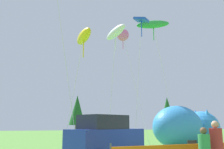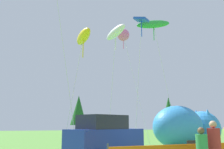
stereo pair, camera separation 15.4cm
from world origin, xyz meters
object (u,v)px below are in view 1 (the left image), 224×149
(folding_chair, at_px, (191,148))
(kite_white_ghost, at_px, (116,33))
(parked_car, at_px, (105,137))
(kite_blue_box, at_px, (141,22))
(inflatable_cat, at_px, (186,129))
(kite_green_fish, at_px, (153,25))
(kite_yellow_hero, at_px, (84,37))
(kite_pink_octopus, at_px, (123,35))
(spectator_in_grey_shirt, at_px, (217,147))

(folding_chair, xyz_separation_m, kite_white_ghost, (-2.14, 5.02, 7.66))
(parked_car, distance_m, kite_blue_box, 8.98)
(kite_white_ghost, distance_m, kite_blue_box, 2.02)
(inflatable_cat, xyz_separation_m, kite_white_ghost, (-5.41, 0.19, 6.78))
(folding_chair, bearing_deg, kite_green_fish, -10.13)
(folding_chair, height_order, inflatable_cat, inflatable_cat)
(folding_chair, height_order, kite_white_ghost, kite_white_ghost)
(kite_green_fish, bearing_deg, kite_yellow_hero, -161.46)
(kite_pink_octopus, bearing_deg, kite_yellow_hero, -131.20)
(spectator_in_grey_shirt, height_order, kite_yellow_hero, kite_yellow_hero)
(parked_car, distance_m, kite_green_fish, 10.13)
(folding_chair, distance_m, kite_pink_octopus, 12.48)
(kite_white_ghost, bearing_deg, kite_pink_octopus, 60.57)
(kite_white_ghost, relative_size, kite_green_fish, 0.87)
(spectator_in_grey_shirt, bearing_deg, parked_car, 105.26)
(kite_yellow_hero, bearing_deg, inflatable_cat, 11.54)
(spectator_in_grey_shirt, xyz_separation_m, kite_blue_box, (1.80, 8.68, 7.96))
(kite_white_ghost, xyz_separation_m, kite_blue_box, (1.74, -0.65, 0.78))
(folding_chair, bearing_deg, parked_car, 65.23)
(inflatable_cat, height_order, kite_blue_box, kite_blue_box)
(kite_green_fish, bearing_deg, parked_car, -146.68)
(kite_white_ghost, bearing_deg, spectator_in_grey_shirt, -90.35)
(spectator_in_grey_shirt, xyz_separation_m, kite_yellow_hero, (-2.70, 7.48, 5.89))
(inflatable_cat, xyz_separation_m, kite_pink_octopus, (-3.35, 3.83, 8.12))
(kite_white_ghost, bearing_deg, folding_chair, -66.91)
(kite_pink_octopus, bearing_deg, inflatable_cat, -48.77)
(inflatable_cat, height_order, kite_white_ghost, kite_white_ghost)
(spectator_in_grey_shirt, xyz_separation_m, kite_white_ghost, (0.06, 9.34, 7.18))
(kite_white_ghost, xyz_separation_m, kite_yellow_hero, (-2.76, -1.86, -1.29))
(spectator_in_grey_shirt, bearing_deg, kite_white_ghost, 89.65)
(folding_chair, height_order, kite_yellow_hero, kite_yellow_hero)
(kite_white_ghost, relative_size, kite_yellow_hero, 1.20)
(kite_white_ghost, distance_m, kite_green_fish, 3.37)
(kite_blue_box, xyz_separation_m, kite_pink_octopus, (0.31, 4.29, 0.55))
(inflatable_cat, xyz_separation_m, kite_yellow_hero, (-8.16, -1.67, 5.50))
(kite_white_ghost, bearing_deg, parked_car, -119.44)
(kite_pink_octopus, bearing_deg, parked_car, -119.43)
(parked_car, xyz_separation_m, kite_white_ghost, (1.76, 3.11, 7.12))
(folding_chair, bearing_deg, spectator_in_grey_shirt, 154.37)
(spectator_in_grey_shirt, bearing_deg, kite_pink_octopus, 80.77)
(inflatable_cat, relative_size, kite_white_ghost, 0.75)
(parked_car, height_order, kite_yellow_hero, kite_yellow_hero)
(parked_car, relative_size, folding_chair, 5.01)
(parked_car, relative_size, spectator_in_grey_shirt, 2.52)
(spectator_in_grey_shirt, distance_m, kite_green_fish, 13.00)
(inflatable_cat, distance_m, kite_yellow_hero, 9.98)
(kite_green_fish, bearing_deg, kite_pink_octopus, 107.87)
(kite_blue_box, relative_size, kite_pink_octopus, 0.93)
(folding_chair, distance_m, inflatable_cat, 5.89)
(inflatable_cat, bearing_deg, kite_blue_box, 169.76)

